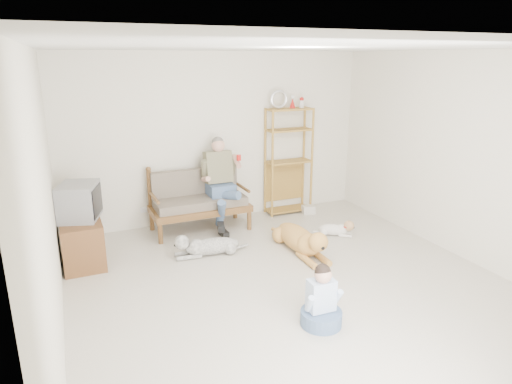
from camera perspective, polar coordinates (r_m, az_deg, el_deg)
name	(u,v)px	position (r m, az deg, el deg)	size (l,w,h in m)	color
floor	(296,290)	(5.45, 4.96, -12.11)	(5.50, 5.50, 0.00)	silver
ceiling	(302,47)	(4.79, 5.79, 17.56)	(5.50, 5.50, 0.00)	silver
wall_back	(218,138)	(7.43, -4.78, 6.72)	(5.00, 5.00, 0.00)	beige
wall_left	(46,206)	(4.39, -24.77, -1.65)	(5.50, 5.50, 0.00)	beige
wall_right	(470,159)	(6.50, 25.22, 3.78)	(5.50, 5.50, 0.00)	beige
loveseat	(199,199)	(7.15, -7.19, -0.87)	(1.51, 0.72, 0.95)	brown
man	(222,189)	(7.01, -4.32, 0.34)	(0.55, 0.78, 1.26)	slate
etagere	(288,160)	(7.78, 4.08, 3.99)	(0.80, 0.35, 2.10)	#A37B33
book_stack	(308,209)	(7.97, 6.57, -2.18)	(0.21, 0.15, 0.14)	white
tv_stand	(82,241)	(6.40, -20.97, -5.75)	(0.51, 0.91, 0.60)	brown
crt_tv	(80,201)	(6.26, -21.18, -1.09)	(0.59, 0.66, 0.46)	slate
wall_outlet	(144,210)	(7.39, -13.79, -2.17)	(0.12, 0.02, 0.08)	silver
golden_retriever	(302,240)	(6.36, 5.74, -5.98)	(0.37, 1.48, 0.45)	gold
shaggy_dog	(206,246)	(6.30, -6.33, -6.72)	(1.11, 0.31, 0.33)	white
terrier	(338,229)	(7.05, 10.18, -4.56)	(0.57, 0.45, 0.25)	white
child	(321,303)	(4.74, 8.18, -13.60)	(0.42, 0.42, 0.66)	slate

